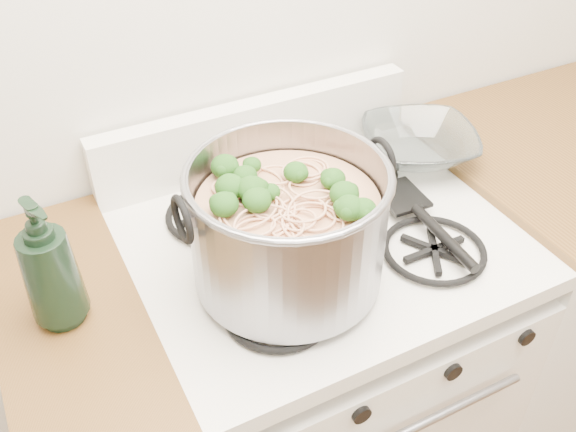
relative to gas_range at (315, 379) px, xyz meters
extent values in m
cube|color=white|center=(0.00, 0.00, -0.03)|extent=(0.76, 0.65, 0.81)
cube|color=white|center=(0.00, 0.00, 0.44)|extent=(0.76, 0.65, 0.04)
cube|color=black|center=(0.00, 0.00, 0.48)|extent=(0.60, 0.56, 0.02)
cylinder|color=black|center=(-0.10, -0.32, 0.34)|extent=(0.04, 0.03, 0.04)
cylinder|color=black|center=(0.10, -0.32, 0.34)|extent=(0.04, 0.03, 0.04)
cylinder|color=black|center=(0.28, -0.32, 0.34)|extent=(0.04, 0.03, 0.04)
cube|color=#4D3012|center=(-0.51, 0.00, 0.46)|extent=(0.25, 0.65, 0.04)
cube|color=silver|center=(0.88, 0.00, 0.00)|extent=(1.00, 0.65, 0.88)
cylinder|color=gray|center=(-0.12, -0.09, 0.60)|extent=(0.34, 0.34, 0.23)
torus|color=gray|center=(-0.12, -0.09, 0.71)|extent=(0.35, 0.35, 0.01)
torus|color=black|center=(-0.31, -0.09, 0.68)|extent=(0.01, 0.08, 0.08)
torus|color=black|center=(0.06, -0.09, 0.68)|extent=(0.01, 0.08, 0.08)
cylinder|color=#AA7650|center=(-0.12, -0.09, 0.57)|extent=(0.32, 0.32, 0.17)
sphere|color=#1F4B14|center=(-0.12, -0.09, 0.67)|extent=(0.04, 0.04, 0.04)
sphere|color=#1F4B14|center=(-0.12, -0.09, 0.67)|extent=(0.04, 0.04, 0.04)
sphere|color=#1F4B14|center=(-0.12, -0.09, 0.67)|extent=(0.04, 0.04, 0.04)
sphere|color=#1F4B14|center=(-0.12, -0.09, 0.67)|extent=(0.04, 0.04, 0.04)
sphere|color=#1F4B14|center=(-0.12, -0.09, 0.67)|extent=(0.04, 0.04, 0.04)
sphere|color=#1F4B14|center=(-0.12, -0.09, 0.67)|extent=(0.04, 0.04, 0.04)
sphere|color=#1F4B14|center=(-0.12, -0.09, 0.67)|extent=(0.04, 0.04, 0.04)
sphere|color=#1F4B14|center=(-0.12, -0.09, 0.67)|extent=(0.04, 0.04, 0.04)
sphere|color=#1F4B14|center=(-0.12, -0.09, 0.67)|extent=(0.04, 0.04, 0.04)
sphere|color=#1F4B14|center=(-0.12, -0.09, 0.67)|extent=(0.04, 0.04, 0.04)
sphere|color=#1F4B14|center=(-0.12, -0.09, 0.67)|extent=(0.04, 0.04, 0.04)
sphere|color=#1F4B14|center=(-0.12, -0.09, 0.67)|extent=(0.04, 0.04, 0.04)
sphere|color=#1F4B14|center=(-0.12, -0.09, 0.67)|extent=(0.04, 0.04, 0.04)
sphere|color=#1F4B14|center=(-0.12, -0.09, 0.67)|extent=(0.04, 0.04, 0.04)
imported|color=white|center=(0.33, 0.13, 0.50)|extent=(0.13, 0.13, 0.03)
imported|color=black|center=(-0.51, 0.00, 0.61)|extent=(0.12, 0.12, 0.25)
camera|label=1|loc=(-0.51, -0.85, 1.31)|focal=40.00mm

